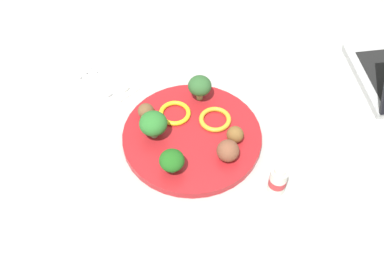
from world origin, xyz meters
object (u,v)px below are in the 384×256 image
plate (192,137)px  meatball_mid_right (228,151)px  pepper_ring_center (175,113)px  yogurt_bottle (278,180)px  knife (103,72)px  fork (90,80)px  broccoli_floret_mid_right (172,161)px  meatball_back_right (146,111)px  meatball_front_right (235,135)px  broccoli_floret_center (200,86)px  napkin (99,80)px  pepper_ring_far_rim (215,119)px  broccoli_floret_front_left (153,124)px

plate → meatball_mid_right: meatball_mid_right is taller
pepper_ring_center → yogurt_bottle: (-0.26, -0.01, 0.01)m
pepper_ring_center → knife: size_ratio=0.46×
fork → knife: size_ratio=0.83×
pepper_ring_center → knife: pepper_ring_center is taller
broccoli_floret_mid_right → meatball_back_right: size_ratio=1.50×
plate → yogurt_bottle: yogurt_bottle is taller
fork → meatball_front_right: bearing=-164.8°
broccoli_floret_center → meatball_front_right: (-0.13, 0.03, -0.02)m
broccoli_floret_center → meatball_front_right: size_ratio=1.70×
meatball_front_right → pepper_ring_center: bearing=15.6°
meatball_front_right → napkin: size_ratio=0.20×
napkin → meatball_front_right: bearing=-167.4°
napkin → yogurt_bottle: size_ratio=2.48×
meatball_front_right → pepper_ring_center: meatball_front_right is taller
meatball_front_right → knife: size_ratio=0.23×
meatball_back_right → pepper_ring_far_rim: 0.14m
pepper_ring_far_rim → broccoli_floret_front_left: bearing=62.2°
broccoli_floret_mid_right → fork: size_ratio=0.42×
broccoli_floret_front_left → meatball_back_right: bearing=-25.1°
pepper_ring_far_rim → knife: 0.29m
napkin → broccoli_floret_mid_right: bearing=168.4°
knife → broccoli_floret_center: bearing=-157.4°
meatball_mid_right → broccoli_floret_mid_right: bearing=60.1°
meatball_back_right → broccoli_floret_front_left: bearing=154.9°
meatball_back_right → pepper_ring_center: 0.06m
meatball_mid_right → broccoli_floret_front_left: bearing=24.0°
broccoli_floret_center → broccoli_floret_front_left: (-0.01, 0.14, 0.00)m
broccoli_floret_front_left → napkin: (0.22, -0.03, -0.05)m
broccoli_floret_center → pepper_ring_far_rim: size_ratio=0.88×
broccoli_floret_center → napkin: (0.21, 0.11, -0.05)m
plate → broccoli_floret_mid_right: bearing=111.4°
broccoli_floret_mid_right → meatball_back_right: bearing=-22.4°
pepper_ring_far_rim → yogurt_bottle: yogurt_bottle is taller
meatball_front_right → fork: (0.34, 0.09, -0.03)m
broccoli_floret_front_left → yogurt_bottle: 0.26m
plate → broccoli_floret_front_left: (0.05, 0.06, 0.05)m
plate → fork: size_ratio=2.32×
plate → meatball_front_right: bearing=-144.9°
broccoli_floret_front_left → meatball_back_right: 0.06m
meatball_back_right → meatball_mid_right: bearing=-168.2°
broccoli_floret_front_left → pepper_ring_center: broccoli_floret_front_left is taller
meatball_mid_right → yogurt_bottle: bearing=-170.0°
plate → fork: bearing=9.2°
meatball_back_right → broccoli_floret_mid_right: bearing=157.6°
broccoli_floret_center → meatball_back_right: 0.12m
meatball_back_right → napkin: size_ratio=0.20×
pepper_ring_center → pepper_ring_far_rim: bearing=-147.1°
napkin → knife: knife is taller
meatball_back_right → knife: bearing=-7.8°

